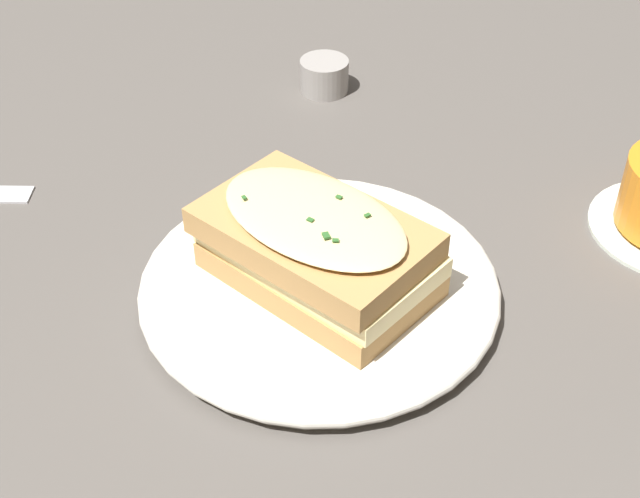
{
  "coord_description": "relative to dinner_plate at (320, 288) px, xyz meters",
  "views": [
    {
      "loc": [
        0.35,
        -0.33,
        0.42
      ],
      "look_at": [
        0.0,
        -0.03,
        0.04
      ],
      "focal_mm": 50.0,
      "sensor_mm": 36.0,
      "label": 1
    }
  ],
  "objects": [
    {
      "name": "condiment_pot",
      "position": [
        -0.22,
        0.19,
        0.01
      ],
      "size": [
        0.05,
        0.05,
        0.03
      ],
      "primitive_type": "cylinder",
      "color": "gray",
      "rests_on": "ground_plane"
    },
    {
      "name": "ground_plane",
      "position": [
        -0.0,
        0.03,
        -0.01
      ],
      "size": [
        2.4,
        2.4,
        0.0
      ],
      "primitive_type": "plane",
      "color": "#514C47"
    },
    {
      "name": "dinner_plate",
      "position": [
        0.0,
        0.0,
        0.0
      ],
      "size": [
        0.25,
        0.25,
        0.02
      ],
      "color": "silver",
      "rests_on": "ground_plane"
    },
    {
      "name": "sandwich",
      "position": [
        -0.0,
        -0.0,
        0.04
      ],
      "size": [
        0.16,
        0.12,
        0.06
      ],
      "rotation": [
        0.0,
        0.0,
        0.13
      ],
      "color": "#B2844C",
      "rests_on": "dinner_plate"
    }
  ]
}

